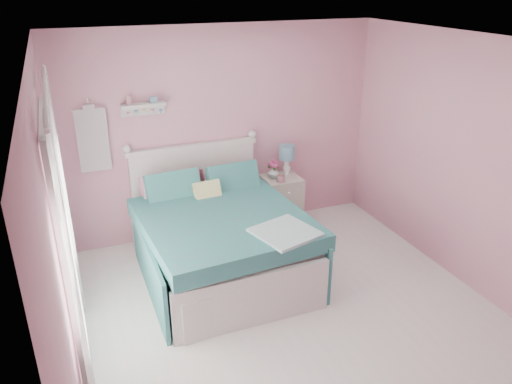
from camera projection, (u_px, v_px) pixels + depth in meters
floor at (300, 325)px, 4.81m from camera, size 4.50×4.50×0.00m
room_shell at (306, 172)px, 4.18m from camera, size 4.50×4.50×4.50m
bed at (219, 239)px, 5.53m from camera, size 1.76×2.14×1.21m
nightstand at (281, 201)px, 6.61m from camera, size 0.48×0.47×0.69m
table_lamp at (287, 155)px, 6.44m from camera, size 0.20×0.20×0.41m
vase at (273, 172)px, 6.42m from camera, size 0.15×0.15×0.15m
teacup at (281, 179)px, 6.32m from camera, size 0.13×0.13×0.08m
roses at (274, 164)px, 6.37m from camera, size 0.14×0.11×0.12m
wall_shelf at (143, 106)px, 5.65m from camera, size 0.50×0.15×0.25m
hanging_dress at (93, 140)px, 5.58m from camera, size 0.34×0.03×0.72m
french_door at (65, 246)px, 4.05m from camera, size 0.04×1.32×2.16m
curtain_near at (75, 282)px, 3.39m from camera, size 0.04×0.40×2.32m
curtain_far at (65, 199)px, 4.66m from camera, size 0.04×0.40×2.32m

